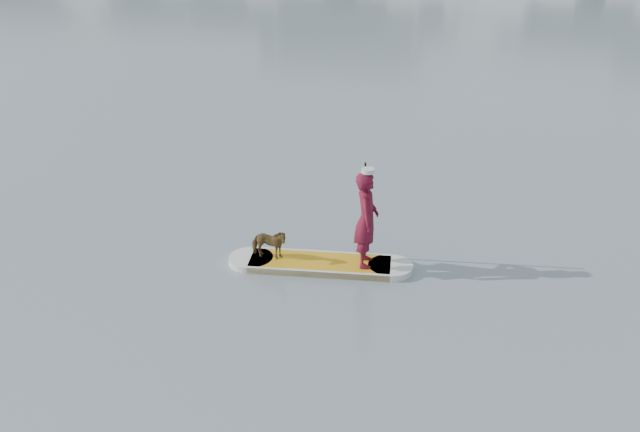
# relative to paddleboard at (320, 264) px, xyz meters

# --- Properties ---
(ground) EXTENTS (140.00, 140.00, 0.00)m
(ground) POSITION_rel_paddleboard_xyz_m (-3.78, -2.45, -0.06)
(ground) COLOR slate
(ground) RESTS_ON ground
(paddleboard) EXTENTS (3.26, 1.24, 0.12)m
(paddleboard) POSITION_rel_paddleboard_xyz_m (0.00, 0.00, 0.00)
(paddleboard) COLOR gold
(paddleboard) RESTS_ON ground
(paddler) EXTENTS (0.54, 0.70, 1.72)m
(paddler) POSITION_rel_paddleboard_xyz_m (0.79, 0.14, 0.92)
(paddler) COLOR maroon
(paddler) RESTS_ON paddleboard
(white_cap) EXTENTS (0.22, 0.22, 0.07)m
(white_cap) POSITION_rel_paddleboard_xyz_m (0.79, 0.14, 1.82)
(white_cap) COLOR silver
(white_cap) RESTS_ON paddler
(dog) EXTENTS (0.69, 0.35, 0.57)m
(dog) POSITION_rel_paddleboard_xyz_m (-0.90, -0.16, 0.34)
(dog) COLOR brown
(dog) RESTS_ON paddleboard
(paddle) EXTENTS (0.10, 0.30, 2.00)m
(paddle) POSITION_rel_paddleboard_xyz_m (0.68, 0.45, 0.74)
(paddle) COLOR black
(paddle) RESTS_ON ground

